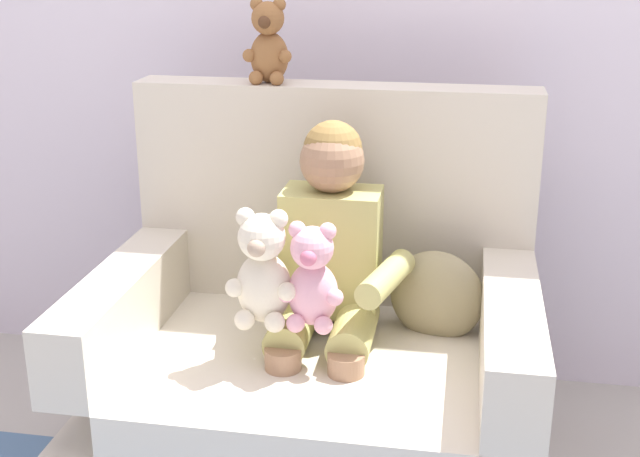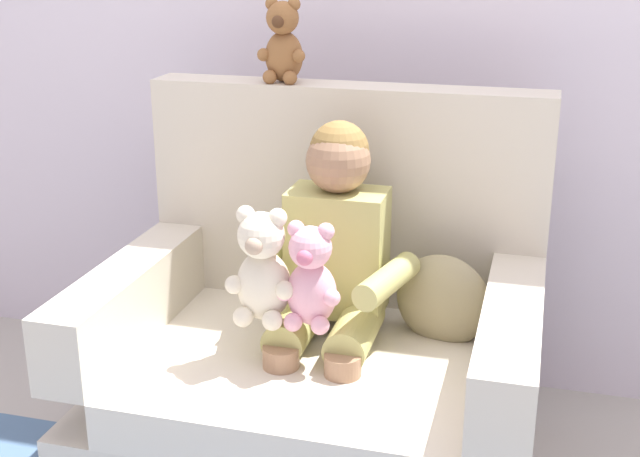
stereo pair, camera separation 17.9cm
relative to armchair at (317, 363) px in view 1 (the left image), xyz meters
The scene contains 6 objects.
armchair is the anchor object (origin of this frame).
seated_child 0.29m from the armchair, 11.21° to the left, with size 0.45×0.39×0.82m.
plush_pink 0.35m from the armchair, 83.42° to the right, with size 0.16×0.13×0.27m.
plush_cream 0.38m from the armchair, 123.51° to the right, with size 0.18×0.15×0.30m.
plush_brown_on_backrest 0.90m from the armchair, 122.56° to the left, with size 0.14×0.11×0.24m.
throw_pillow 0.38m from the armchair, 17.80° to the left, with size 0.26×0.12×0.26m, color #998C66.
Camera 1 is at (0.37, -1.98, 1.43)m, focal length 47.63 mm.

